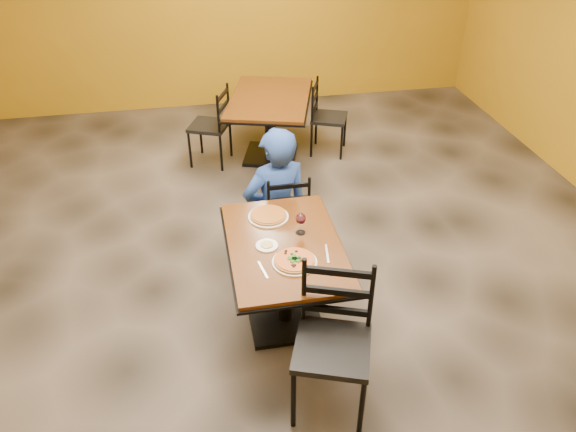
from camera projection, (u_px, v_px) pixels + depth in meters
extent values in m
cube|color=black|center=(274.00, 279.00, 4.81)|extent=(7.00, 8.00, 0.01)
cube|color=#5E2C0E|center=(285.00, 245.00, 3.99)|extent=(0.80, 1.20, 0.03)
cube|color=black|center=(285.00, 248.00, 4.01)|extent=(0.83, 1.23, 0.02)
cylinder|color=black|center=(285.00, 284.00, 4.20)|extent=(0.12, 0.12, 0.66)
cube|color=black|center=(285.00, 318.00, 4.39)|extent=(0.55, 0.55, 0.04)
cube|color=#5E2C0E|center=(270.00, 98.00, 6.29)|extent=(1.20, 1.49, 0.03)
cube|color=black|center=(270.00, 101.00, 6.31)|extent=(1.23, 1.53, 0.02)
cylinder|color=black|center=(270.00, 128.00, 6.50)|extent=(0.13, 0.13, 0.66)
cube|color=black|center=(271.00, 155.00, 6.69)|extent=(0.74, 0.74, 0.04)
imported|color=navy|center=(276.00, 193.00, 4.82)|extent=(0.68, 0.52, 1.23)
cylinder|color=white|center=(295.00, 262.00, 3.80)|extent=(0.31, 0.31, 0.01)
cylinder|color=maroon|center=(295.00, 260.00, 3.79)|extent=(0.28, 0.28, 0.02)
cylinder|color=white|center=(268.00, 217.00, 4.26)|extent=(0.31, 0.31, 0.01)
cylinder|color=gold|center=(268.00, 215.00, 4.26)|extent=(0.28, 0.28, 0.02)
cylinder|color=white|center=(267.00, 246.00, 3.96)|extent=(0.16, 0.16, 0.01)
cylinder|color=tan|center=(267.00, 245.00, 3.95)|extent=(0.09, 0.09, 0.01)
cube|color=silver|center=(263.00, 270.00, 3.74)|extent=(0.05, 0.19, 0.00)
cube|color=silver|center=(327.00, 254.00, 3.89)|extent=(0.05, 0.21, 0.00)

